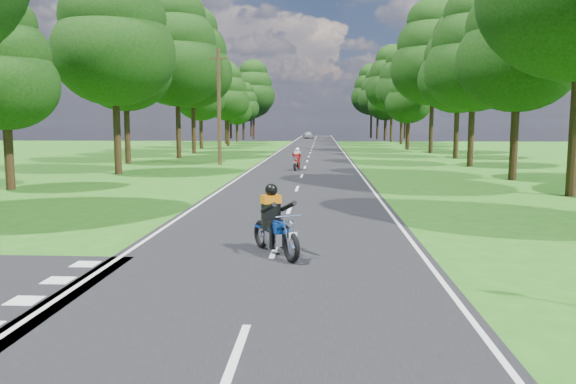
{
  "coord_description": "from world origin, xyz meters",
  "views": [
    {
      "loc": [
        1.05,
        -10.75,
        2.92
      ],
      "look_at": [
        0.18,
        4.0,
        1.1
      ],
      "focal_mm": 35.0,
      "sensor_mm": 36.0,
      "label": 1
    }
  ],
  "objects": [
    {
      "name": "treeline",
      "position": [
        1.43,
        60.06,
        8.25
      ],
      "size": [
        40.0,
        115.35,
        14.78
      ],
      "color": "black",
      "rests_on": "ground"
    },
    {
      "name": "ground",
      "position": [
        0.0,
        0.0,
        0.0
      ],
      "size": [
        160.0,
        160.0,
        0.0
      ],
      "primitive_type": "plane",
      "color": "#1F5914",
      "rests_on": "ground"
    },
    {
      "name": "rider_far_red",
      "position": [
        -0.43,
        23.82,
        0.72
      ],
      "size": [
        0.76,
        1.73,
        1.39
      ],
      "primitive_type": null,
      "rotation": [
        0.0,
        0.0,
        -0.12
      ],
      "color": "#B31F0D",
      "rests_on": "main_road"
    },
    {
      "name": "telegraph_pole",
      "position": [
        -6.0,
        28.0,
        4.07
      ],
      "size": [
        1.2,
        0.26,
        8.0
      ],
      "color": "#382616",
      "rests_on": "ground"
    },
    {
      "name": "road_markings",
      "position": [
        -0.14,
        48.13,
        0.02
      ],
      "size": [
        7.4,
        140.0,
        0.01
      ],
      "color": "silver",
      "rests_on": "main_road"
    },
    {
      "name": "main_road",
      "position": [
        0.0,
        50.0,
        0.01
      ],
      "size": [
        7.0,
        140.0,
        0.02
      ],
      "primitive_type": "cube",
      "color": "black",
      "rests_on": "ground"
    },
    {
      "name": "rider_near_blue",
      "position": [
        0.06,
        1.39,
        0.81
      ],
      "size": [
        1.48,
        1.95,
        1.57
      ],
      "primitive_type": null,
      "rotation": [
        0.0,
        0.0,
        0.52
      ],
      "color": "navy",
      "rests_on": "main_road"
    },
    {
      "name": "distant_car",
      "position": [
        -1.38,
        95.91,
        0.66
      ],
      "size": [
        2.23,
        4.01,
        1.29
      ],
      "primitive_type": "imported",
      "rotation": [
        0.0,
        0.0,
        0.19
      ],
      "color": "silver",
      "rests_on": "main_road"
    }
  ]
}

